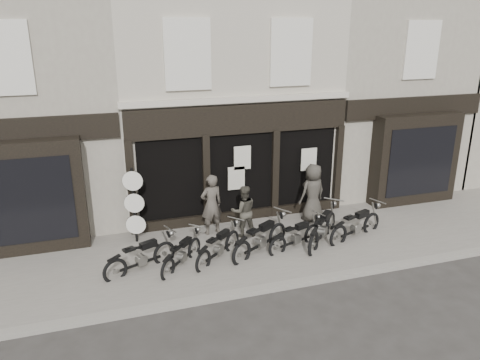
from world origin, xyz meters
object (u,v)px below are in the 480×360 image
object	(u,v)px
motorcycle_2	(219,249)
advert_sign_post	(135,209)
motorcycle_6	(356,227)
motorcycle_3	(261,241)
motorcycle_1	(182,256)
motorcycle_5	(323,231)
man_centre	(243,211)
motorcycle_0	(141,259)
man_right	(313,193)
motorcycle_4	(296,238)
man_left	(211,204)

from	to	relation	value
motorcycle_2	advert_sign_post	xyz separation A→B (m)	(-2.05, 1.69, 0.77)
motorcycle_6	motorcycle_3	bearing A→B (deg)	160.72
motorcycle_3	advert_sign_post	xyz separation A→B (m)	(-3.27, 1.70, 0.72)
motorcycle_1	motorcycle_5	world-z (taller)	motorcycle_5
motorcycle_1	motorcycle_5	xyz separation A→B (m)	(4.23, 0.15, 0.08)
advert_sign_post	motorcycle_3	bearing A→B (deg)	-13.29
man_centre	advert_sign_post	distance (m)	3.19
man_centre	motorcycle_6	bearing A→B (deg)	164.25
motorcycle_1	motorcycle_3	xyz separation A→B (m)	(2.26, 0.07, 0.07)
motorcycle_2	motorcycle_3	world-z (taller)	motorcycle_3
motorcycle_0	man_right	bearing A→B (deg)	-7.81
motorcycle_3	motorcycle_5	world-z (taller)	motorcycle_5
motorcycle_4	man_left	xyz separation A→B (m)	(-2.08, 1.63, 0.68)
motorcycle_0	motorcycle_5	distance (m)	5.29
motorcycle_1	man_left	bearing A→B (deg)	5.93
motorcycle_4	man_centre	bearing A→B (deg)	116.58
man_right	advert_sign_post	distance (m)	5.63
advert_sign_post	man_right	bearing A→B (deg)	13.13
motorcycle_2	man_left	world-z (taller)	man_left
motorcycle_2	man_right	world-z (taller)	man_right
motorcycle_2	motorcycle_3	xyz separation A→B (m)	(1.22, -0.00, 0.05)
motorcycle_3	motorcycle_1	bearing A→B (deg)	151.14
motorcycle_3	man_centre	bearing A→B (deg)	66.23
motorcycle_6	man_centre	size ratio (longest dim) A/B	1.34
motorcycle_1	motorcycle_4	distance (m)	3.33
motorcycle_2	motorcycle_5	distance (m)	3.20
man_left	man_right	distance (m)	3.36
motorcycle_4	motorcycle_1	bearing A→B (deg)	161.28
man_centre	man_right	size ratio (longest dim) A/B	0.84
motorcycle_4	motorcycle_5	distance (m)	0.90
motorcycle_4	man_left	distance (m)	2.73
motorcycle_5	motorcycle_6	xyz separation A→B (m)	(1.09, -0.05, -0.02)
motorcycle_2	motorcycle_1	bearing A→B (deg)	143.45
motorcycle_6	man_right	world-z (taller)	man_right
motorcycle_0	man_right	distance (m)	5.93
motorcycle_2	man_left	distance (m)	1.75
man_left	man_centre	world-z (taller)	man_left
advert_sign_post	motorcycle_0	bearing A→B (deg)	-77.39
motorcycle_3	motorcycle_2	bearing A→B (deg)	149.21
man_right	advert_sign_post	xyz separation A→B (m)	(-5.63, 0.10, 0.09)
motorcycle_2	man_left	size ratio (longest dim) A/B	0.90
motorcycle_6	man_centre	distance (m)	3.42
motorcycle_4	motorcycle_5	bearing A→B (deg)	-12.91
motorcycle_6	man_left	size ratio (longest dim) A/B	1.13
motorcycle_0	motorcycle_5	bearing A→B (deg)	-22.70
motorcycle_0	man_centre	distance (m)	3.41
motorcycle_1	motorcycle_6	distance (m)	5.32
man_left	advert_sign_post	bearing A→B (deg)	-12.06
motorcycle_4	advert_sign_post	xyz separation A→B (m)	(-4.35, 1.72, 0.78)
motorcycle_6	man_right	distance (m)	1.83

